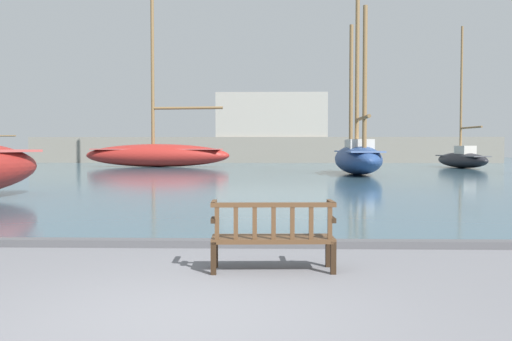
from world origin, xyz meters
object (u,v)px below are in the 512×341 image
at_px(sailboat_outer_starboard, 462,158).
at_px(sailboat_far_starboard, 357,156).
at_px(park_bench, 273,236).
at_px(sailboat_mid_port, 157,153).

relative_size(sailboat_outer_starboard, sailboat_far_starboard, 0.95).
xyz_separation_m(park_bench, sailboat_mid_port, (-9.20, 37.64, 0.70)).
bearing_deg(sailboat_mid_port, park_bench, -76.27).
relative_size(park_bench, sailboat_far_starboard, 0.14).
xyz_separation_m(sailboat_outer_starboard, sailboat_mid_port, (-23.53, 1.54, 0.35)).
height_order(sailboat_outer_starboard, sailboat_mid_port, sailboat_mid_port).
xyz_separation_m(sailboat_mid_port, sailboat_far_starboard, (14.08, -12.10, -0.01)).
height_order(park_bench, sailboat_far_starboard, sailboat_far_starboard).
bearing_deg(park_bench, sailboat_mid_port, 103.73).
xyz_separation_m(park_bench, sailboat_outer_starboard, (14.33, 36.10, 0.35)).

